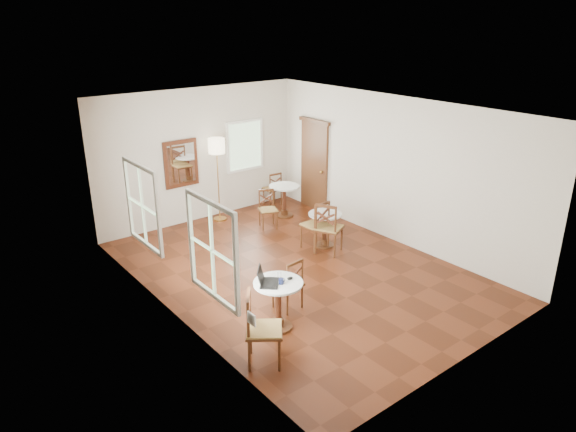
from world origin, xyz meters
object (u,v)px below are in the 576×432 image
at_px(cafe_table_back, 284,197).
at_px(power_adapter, 277,338).
at_px(water_glass, 279,275).
at_px(navy_mug, 281,281).
at_px(chair_near_b, 262,329).
at_px(chair_mid_a, 316,225).
at_px(chair_back_a, 273,189).
at_px(cafe_table_near, 278,300).
at_px(laptop, 266,280).
at_px(floor_lamp, 217,151).
at_px(mouse, 290,278).
at_px(chair_mid_b, 329,228).
at_px(chair_near_a, 289,284).
at_px(cafe_table_mid, 325,226).
at_px(chair_back_b, 268,209).

xyz_separation_m(cafe_table_back, power_adapter, (-3.19, -3.92, -0.45)).
bearing_deg(water_glass, navy_mug, -118.19).
xyz_separation_m(chair_near_b, chair_mid_a, (3.04, 2.38, -0.02)).
bearing_deg(chair_back_a, power_adapter, 58.96).
bearing_deg(cafe_table_near, laptop, 156.84).
xyz_separation_m(chair_mid_a, navy_mug, (-2.35, -1.92, 0.32)).
bearing_deg(chair_near_b, floor_lamp, 11.50).
bearing_deg(mouse, power_adapter, -147.66).
xyz_separation_m(laptop, navy_mug, (0.18, -0.14, -0.02)).
height_order(chair_near_b, chair_mid_b, chair_mid_b).
height_order(chair_back_a, water_glass, water_glass).
bearing_deg(chair_near_a, water_glass, 29.07).
xyz_separation_m(cafe_table_near, floor_lamp, (1.68, 4.44, 1.14)).
bearing_deg(cafe_table_mid, mouse, -142.08).
bearing_deg(cafe_table_back, chair_near_a, -127.00).
xyz_separation_m(cafe_table_back, chair_mid_b, (-0.57, -2.15, 0.06)).
relative_size(chair_near_a, chair_near_b, 0.83).
relative_size(chair_back_a, water_glass, 8.45).
bearing_deg(chair_back_a, cafe_table_back, 76.52).
relative_size(floor_lamp, navy_mug, 17.27).
relative_size(chair_near_b, floor_lamp, 0.55).
distance_m(cafe_table_near, chair_near_b, 0.87).
bearing_deg(power_adapter, cafe_table_back, 50.87).
relative_size(chair_mid_b, chair_back_b, 1.26).
bearing_deg(chair_back_b, chair_back_a, 71.33).
height_order(cafe_table_mid, chair_near_a, chair_near_a).
bearing_deg(cafe_table_mid, water_glass, -145.12).
xyz_separation_m(navy_mug, water_glass, (0.08, 0.16, 0.01)).
bearing_deg(mouse, chair_back_a, 61.64).
relative_size(cafe_table_back, chair_near_b, 0.71).
bearing_deg(cafe_table_back, chair_near_b, -130.98).
distance_m(chair_mid_a, laptop, 3.11).
bearing_deg(power_adapter, navy_mug, 38.34).
relative_size(cafe_table_near, mouse, 8.09).
xyz_separation_m(cafe_table_mid, water_glass, (-2.49, -1.73, 0.39)).
distance_m(cafe_table_near, cafe_table_back, 4.75).
bearing_deg(floor_lamp, cafe_table_mid, -71.06).
distance_m(chair_near_a, chair_back_a, 4.99).
bearing_deg(floor_lamp, mouse, -108.38).
relative_size(chair_mid_a, chair_back_b, 1.21).
xyz_separation_m(chair_near_b, chair_back_b, (2.97, 3.91, -0.10)).
distance_m(chair_near_b, mouse, 1.04).
bearing_deg(laptop, chair_mid_a, -13.29).
bearing_deg(mouse, cafe_table_mid, 43.62).
relative_size(chair_near_b, chair_back_a, 1.25).
height_order(chair_near_b, water_glass, chair_near_b).
relative_size(cafe_table_near, chair_mid_b, 0.73).
xyz_separation_m(cafe_table_near, mouse, (0.19, -0.04, 0.32)).
distance_m(chair_mid_a, chair_mid_b, 0.32).
height_order(laptop, navy_mug, laptop).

